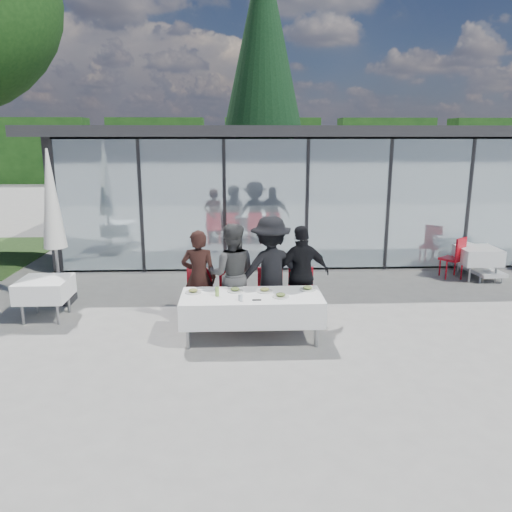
{
  "coord_description": "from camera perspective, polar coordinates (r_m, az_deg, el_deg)",
  "views": [
    {
      "loc": [
        -0.69,
        -7.64,
        3.23
      ],
      "look_at": [
        -0.3,
        1.2,
        1.09
      ],
      "focal_mm": 35.0,
      "sensor_mm": 36.0,
      "label": 1
    }
  ],
  "objects": [
    {
      "name": "ground",
      "position": [
        8.32,
        2.46,
        -9.24
      ],
      "size": [
        90.0,
        90.0,
        0.0
      ],
      "primitive_type": "plane",
      "color": "gray",
      "rests_on": "ground"
    },
    {
      "name": "pavilion",
      "position": [
        16.07,
        7.24,
        9.65
      ],
      "size": [
        14.8,
        8.8,
        3.44
      ],
      "color": "gray",
      "rests_on": "ground"
    },
    {
      "name": "treeline",
      "position": [
        35.68,
        -4.73,
        11.93
      ],
      "size": [
        62.5,
        2.0,
        4.4
      ],
      "color": "#153711",
      "rests_on": "ground"
    },
    {
      "name": "dining_table",
      "position": [
        8.06,
        -0.5,
        -5.92
      ],
      "size": [
        2.26,
        0.96,
        0.75
      ],
      "color": "white",
      "rests_on": "ground"
    },
    {
      "name": "diner_a",
      "position": [
        8.7,
        -6.53,
        -2.45
      ],
      "size": [
        0.67,
        0.67,
        1.68
      ],
      "primitive_type": "imported",
      "rotation": [
        0.0,
        0.0,
        3.03
      ],
      "color": "black",
      "rests_on": "ground"
    },
    {
      "name": "diner_chair_a",
      "position": [
        8.79,
        -6.48,
        -4.33
      ],
      "size": [
        0.44,
        0.44,
        0.97
      ],
      "color": "red",
      "rests_on": "ground"
    },
    {
      "name": "diner_b",
      "position": [
        8.66,
        -2.81,
        -2.07
      ],
      "size": [
        0.92,
        0.92,
        1.78
      ],
      "primitive_type": "imported",
      "rotation": [
        0.0,
        0.0,
        3.08
      ],
      "color": "#4C4C4C",
      "rests_on": "ground"
    },
    {
      "name": "diner_chair_b",
      "position": [
        8.76,
        -2.78,
        -4.3
      ],
      "size": [
        0.44,
        0.44,
        0.97
      ],
      "color": "red",
      "rests_on": "ground"
    },
    {
      "name": "diner_c",
      "position": [
        8.67,
        1.68,
        -1.66
      ],
      "size": [
        1.44,
        1.44,
        1.9
      ],
      "primitive_type": "imported",
      "rotation": [
        0.0,
        0.0,
        3.33
      ],
      "color": "black",
      "rests_on": "ground"
    },
    {
      "name": "diner_chair_c",
      "position": [
        8.79,
        1.66,
        -4.24
      ],
      "size": [
        0.44,
        0.44,
        0.97
      ],
      "color": "red",
      "rests_on": "ground"
    },
    {
      "name": "diner_d",
      "position": [
        8.74,
        5.25,
        -2.13
      ],
      "size": [
        1.23,
        1.23,
        1.73
      ],
      "primitive_type": "imported",
      "rotation": [
        0.0,
        0.0,
        3.38
      ],
      "color": "black",
      "rests_on": "ground"
    },
    {
      "name": "diner_chair_d",
      "position": [
        8.84,
        5.2,
        -4.18
      ],
      "size": [
        0.44,
        0.44,
        0.97
      ],
      "color": "red",
      "rests_on": "ground"
    },
    {
      "name": "plate_a",
      "position": [
        8.16,
        -7.19,
        -4.02
      ],
      "size": [
        0.27,
        0.27,
        0.07
      ],
      "color": "silver",
      "rests_on": "dining_table"
    },
    {
      "name": "plate_b",
      "position": [
        8.17,
        -2.4,
        -3.89
      ],
      "size": [
        0.27,
        0.27,
        0.07
      ],
      "color": "silver",
      "rests_on": "dining_table"
    },
    {
      "name": "plate_c",
      "position": [
        8.15,
        0.99,
        -3.92
      ],
      "size": [
        0.27,
        0.27,
        0.07
      ],
      "color": "silver",
      "rests_on": "dining_table"
    },
    {
      "name": "plate_d",
      "position": [
        8.28,
        5.92,
        -3.71
      ],
      "size": [
        0.27,
        0.27,
        0.07
      ],
      "color": "silver",
      "rests_on": "dining_table"
    },
    {
      "name": "plate_extra",
      "position": [
        7.89,
        2.84,
        -4.53
      ],
      "size": [
        0.27,
        0.27,
        0.07
      ],
      "color": "silver",
      "rests_on": "dining_table"
    },
    {
      "name": "juice_bottle",
      "position": [
        7.94,
        -4.47,
        -4.08
      ],
      "size": [
        0.06,
        0.06,
        0.15
      ],
      "primitive_type": "cylinder",
      "color": "#8AB84C",
      "rests_on": "dining_table"
    },
    {
      "name": "drinking_glasses",
      "position": [
        7.72,
        -1.79,
        -4.75
      ],
      "size": [
        0.07,
        0.07,
        0.1
      ],
      "color": "silver",
      "rests_on": "dining_table"
    },
    {
      "name": "folded_eyeglasses",
      "position": [
        7.73,
        0.09,
        -5.04
      ],
      "size": [
        0.14,
        0.03,
        0.01
      ],
      "primitive_type": "cube",
      "color": "black",
      "rests_on": "dining_table"
    },
    {
      "name": "spare_table_left",
      "position": [
        9.7,
        -23.01,
        -3.52
      ],
      "size": [
        0.86,
        0.86,
        0.74
      ],
      "color": "white",
      "rests_on": "ground"
    },
    {
      "name": "spare_table_right",
      "position": [
        12.49,
        24.02,
        0.04
      ],
      "size": [
        0.86,
        0.86,
        0.74
      ],
      "color": "white",
      "rests_on": "ground"
    },
    {
      "name": "spare_chair_b",
      "position": [
        12.35,
        21.85,
        0.02
      ],
      "size": [
        0.62,
        0.62,
        0.97
      ],
      "color": "red",
      "rests_on": "ground"
    },
    {
      "name": "market_umbrella",
      "position": [
        10.27,
        -22.29,
        5.13
      ],
      "size": [
        0.5,
        0.5,
        3.0
      ],
      "color": "black",
      "rests_on": "ground"
    },
    {
      "name": "lounger",
      "position": [
        12.92,
        23.84,
        -0.86
      ],
      "size": [
        0.74,
        1.39,
        0.72
      ],
      "color": "silver",
      "rests_on": "ground"
    },
    {
      "name": "conifer_tree",
      "position": [
        20.86,
        0.83,
        21.22
      ],
      "size": [
        4.0,
        4.0,
        10.5
      ],
      "color": "#382316",
      "rests_on": "ground"
    }
  ]
}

